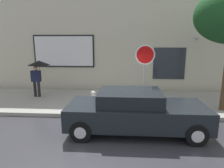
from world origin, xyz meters
name	(u,v)px	position (x,y,z in m)	size (l,w,h in m)	color
ground_plane	(113,130)	(0.00, 0.00, 0.00)	(60.00, 60.00, 0.00)	#333338
sidewalk	(117,102)	(0.00, 3.00, 0.07)	(20.00, 4.00, 0.15)	gray
building_facade	(119,32)	(-0.02, 5.50, 3.48)	(20.00, 0.67, 7.00)	beige
parked_car	(135,112)	(0.72, -0.02, 0.68)	(4.41, 1.83, 1.37)	black
fire_hydrant	(93,99)	(-0.96, 1.86, 0.50)	(0.30, 0.44, 0.73)	white
pedestrian_with_umbrella	(38,67)	(-3.96, 3.37, 1.66)	(1.07, 1.07, 1.85)	black
stop_sign	(145,65)	(1.14, 1.58, 2.02)	(0.76, 0.10, 2.65)	gray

